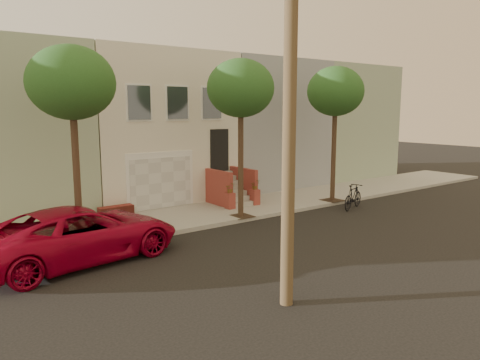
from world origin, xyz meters
TOP-DOWN VIEW (x-y plane):
  - ground at (0.00, 0.00)m, footprint 90.00×90.00m
  - sidewalk at (0.00, 5.35)m, footprint 40.00×3.70m
  - house_row at (0.00, 11.19)m, footprint 33.10×11.70m
  - tree_left at (-5.50, 3.90)m, footprint 2.70×2.57m
  - tree_mid at (1.00, 3.90)m, footprint 2.70×2.57m
  - tree_right at (6.50, 3.90)m, footprint 2.70×2.57m
  - pickup_truck at (-5.82, 2.76)m, footprint 6.23×3.50m
  - motorcycle at (6.31, 2.50)m, footprint 1.97×1.09m

SIDE VIEW (x-z plane):
  - ground at x=0.00m, z-range 0.00..0.00m
  - sidewalk at x=0.00m, z-range 0.00..0.15m
  - motorcycle at x=6.31m, z-range 0.00..1.14m
  - pickup_truck at x=-5.82m, z-range 0.00..1.64m
  - house_row at x=0.00m, z-range 0.14..7.14m
  - tree_left at x=-5.50m, z-range 2.11..8.41m
  - tree_mid at x=1.00m, z-range 2.11..8.41m
  - tree_right at x=6.50m, z-range 2.11..8.41m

